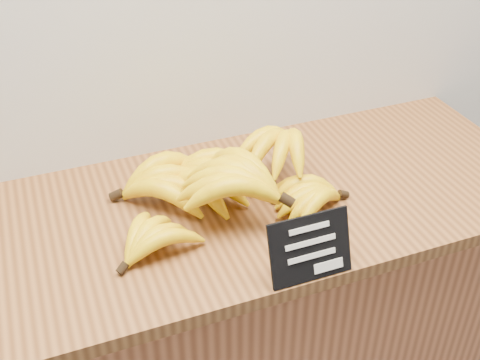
% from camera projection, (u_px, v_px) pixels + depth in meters
% --- Properties ---
extents(counter, '(1.26, 0.50, 0.90)m').
position_uv_depth(counter, '(233.00, 354.00, 1.52)').
color(counter, '#AC6037').
rests_on(counter, ground).
extents(counter_top, '(1.38, 0.54, 0.03)m').
position_uv_depth(counter_top, '(231.00, 208.00, 1.26)').
color(counter_top, brown).
rests_on(counter_top, counter).
extents(chalkboard_sign, '(0.15, 0.05, 0.12)m').
position_uv_depth(chalkboard_sign, '(310.00, 248.00, 1.04)').
color(chalkboard_sign, black).
rests_on(chalkboard_sign, counter_top).
extents(banana_pile, '(0.51, 0.39, 0.13)m').
position_uv_depth(banana_pile, '(222.00, 182.00, 1.21)').
color(banana_pile, yellow).
rests_on(banana_pile, counter_top).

